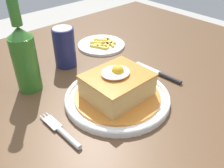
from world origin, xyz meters
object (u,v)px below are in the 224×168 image
Objects in this scene: main_plate at (117,97)px; side_plate_fries at (102,45)px; knife at (163,75)px; beer_bottle_green at (24,56)px; fork at (63,133)px; soda_can at (64,47)px.

main_plate reaches higher than side_plate_fries.
knife is 0.39m from beer_bottle_green.
fork is 0.45m from side_plate_fries.
beer_bottle_green is (-0.14, 0.20, 0.09)m from main_plate.
fork is at bearing -141.06° from side_plate_fries.
fork is at bearing -98.82° from beer_bottle_green.
soda_can is (0.18, 0.25, 0.06)m from fork.
main_plate is 0.18m from knife.
side_plate_fries is at bearing 89.76° from knife.
beer_bottle_green is at bearing 81.18° from fork.
main_plate is 1.58× the size of side_plate_fries.
fork is (-0.17, -0.01, -0.00)m from main_plate.
main_plate is 1.91× the size of fork.
soda_can reaches higher than main_plate.
knife is 0.31m from soda_can.
knife is (0.18, -0.01, -0.00)m from main_plate.
fork is 1.14× the size of soda_can.
beer_bottle_green is 0.34m from side_plate_fries.
soda_can is at bearing 124.24° from knife.
soda_can is at bearing -170.33° from side_plate_fries.
main_plate is 0.33m from side_plate_fries.
soda_can reaches higher than side_plate_fries.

